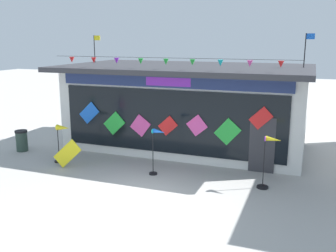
{
  "coord_description": "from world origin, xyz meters",
  "views": [
    {
      "loc": [
        4.62,
        -9.53,
        4.67
      ],
      "look_at": [
        -0.22,
        3.3,
        1.54
      ],
      "focal_mm": 40.75,
      "sensor_mm": 36.0,
      "label": 1
    }
  ],
  "objects": [
    {
      "name": "ground_plane",
      "position": [
        0.0,
        0.0,
        0.0
      ],
      "size": [
        80.0,
        80.0,
        0.0
      ],
      "primitive_type": "plane",
      "color": "#ADAAA5"
    },
    {
      "name": "trash_bin",
      "position": [
        -6.76,
        2.95,
        0.46
      ],
      "size": [
        0.52,
        0.52,
        0.9
      ],
      "color": "#2D4238",
      "rests_on": "ground_plane"
    },
    {
      "name": "wind_spinner_center_left",
      "position": [
        3.53,
        2.32,
        1.01
      ],
      "size": [
        0.7,
        0.38,
        1.71
      ],
      "color": "black",
      "rests_on": "ground_plane"
    },
    {
      "name": "kite_shop_building",
      "position": [
        -0.41,
        6.34,
        1.82
      ],
      "size": [
        10.29,
        6.06,
        4.9
      ],
      "color": "silver",
      "rests_on": "ground_plane"
    },
    {
      "name": "wind_spinner_left",
      "position": [
        -0.23,
        2.24,
        1.12
      ],
      "size": [
        0.64,
        0.29,
        1.66
      ],
      "color": "black",
      "rests_on": "ground_plane"
    },
    {
      "name": "wind_spinner_far_left",
      "position": [
        -4.16,
        2.25,
        1.06
      ],
      "size": [
        0.74,
        0.38,
        1.5
      ],
      "color": "black",
      "rests_on": "ground_plane"
    },
    {
      "name": "display_kite_on_ground",
      "position": [
        -3.66,
        1.82,
        0.54
      ],
      "size": [
        1.08,
        0.29,
        1.08
      ],
      "primitive_type": "cube",
      "rotation": [
        -0.26,
        0.79,
        0.0
      ],
      "color": "yellow",
      "rests_on": "ground_plane"
    }
  ]
}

